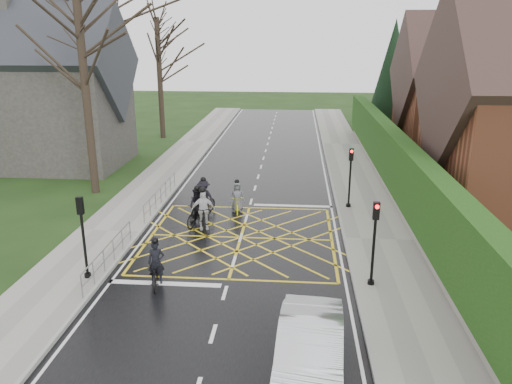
# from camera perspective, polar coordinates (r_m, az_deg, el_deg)

# --- Properties ---
(ground) EXTENTS (120.00, 120.00, 0.00)m
(ground) POSITION_cam_1_polar(r_m,az_deg,el_deg) (22.18, -1.75, -5.23)
(ground) COLOR black
(ground) RESTS_ON ground
(road) EXTENTS (9.00, 80.00, 0.01)m
(road) POSITION_cam_1_polar(r_m,az_deg,el_deg) (22.18, -1.75, -5.22)
(road) COLOR black
(road) RESTS_ON ground
(sidewalk_right) EXTENTS (3.00, 80.00, 0.15)m
(sidewalk_right) POSITION_cam_1_polar(r_m,az_deg,el_deg) (22.33, 13.81, -5.39)
(sidewalk_right) COLOR gray
(sidewalk_right) RESTS_ON ground
(sidewalk_left) EXTENTS (3.00, 80.00, 0.15)m
(sidewalk_left) POSITION_cam_1_polar(r_m,az_deg,el_deg) (23.55, -16.46, -4.39)
(sidewalk_left) COLOR gray
(sidewalk_left) RESTS_ON ground
(stone_wall) EXTENTS (0.50, 38.00, 0.70)m
(stone_wall) POSITION_cam_1_polar(r_m,az_deg,el_deg) (28.10, 15.56, -0.17)
(stone_wall) COLOR slate
(stone_wall) RESTS_ON ground
(hedge) EXTENTS (0.90, 38.00, 2.80)m
(hedge) POSITION_cam_1_polar(r_m,az_deg,el_deg) (27.64, 15.85, 3.29)
(hedge) COLOR #10370F
(hedge) RESTS_ON stone_wall
(house_far) EXTENTS (9.80, 8.80, 10.30)m
(house_far) POSITION_cam_1_polar(r_m,az_deg,el_deg) (40.51, 22.87, 10.18)
(house_far) COLOR brown
(house_far) RESTS_ON ground
(conifer) EXTENTS (4.60, 4.60, 10.00)m
(conifer) POSITION_cam_1_polar(r_m,az_deg,el_deg) (47.22, 15.30, 12.53)
(conifer) COLOR black
(conifer) RESTS_ON ground
(church) EXTENTS (8.80, 7.80, 11.00)m
(church) POSITION_cam_1_polar(r_m,az_deg,el_deg) (36.20, -21.74, 10.50)
(church) COLOR #2D2B28
(church) RESTS_ON ground
(tree_near) EXTENTS (9.24, 9.24, 11.44)m
(tree_near) POSITION_cam_1_polar(r_m,az_deg,el_deg) (28.68, -19.32, 15.24)
(tree_near) COLOR black
(tree_near) RESTS_ON ground
(tree_mid) EXTENTS (10.08, 10.08, 12.48)m
(tree_mid) POSITION_cam_1_polar(r_m,az_deg,el_deg) (36.48, -15.80, 16.96)
(tree_mid) COLOR black
(tree_mid) RESTS_ON ground
(tree_far) EXTENTS (8.40, 8.40, 10.40)m
(tree_far) POSITION_cam_1_polar(r_m,az_deg,el_deg) (43.92, -11.09, 15.37)
(tree_far) COLOR black
(tree_far) RESTS_ON ground
(railing_south) EXTENTS (0.05, 5.04, 1.03)m
(railing_south) POSITION_cam_1_polar(r_m,az_deg,el_deg) (19.81, -16.51, -6.40)
(railing_south) COLOR slate
(railing_south) RESTS_ON ground
(railing_north) EXTENTS (0.05, 6.04, 1.03)m
(railing_north) POSITION_cam_1_polar(r_m,az_deg,el_deg) (26.48, -10.85, 0.08)
(railing_north) COLOR slate
(railing_north) RESTS_ON ground
(traffic_light_ne) EXTENTS (0.24, 0.31, 3.21)m
(traffic_light_ne) POSITION_cam_1_polar(r_m,az_deg,el_deg) (25.62, 10.69, 1.55)
(traffic_light_ne) COLOR black
(traffic_light_ne) RESTS_ON ground
(traffic_light_se) EXTENTS (0.24, 0.31, 3.21)m
(traffic_light_se) POSITION_cam_1_polar(r_m,az_deg,el_deg) (17.75, 13.31, -5.88)
(traffic_light_se) COLOR black
(traffic_light_se) RESTS_ON ground
(traffic_light_sw) EXTENTS (0.24, 0.31, 3.21)m
(traffic_light_sw) POSITION_cam_1_polar(r_m,az_deg,el_deg) (18.80, -19.09, -5.05)
(traffic_light_sw) COLOR black
(traffic_light_sw) RESTS_ON ground
(cyclist_rear) EXTENTS (1.01, 1.93, 1.79)m
(cyclist_rear) POSITION_cam_1_polar(r_m,az_deg,el_deg) (18.34, -11.35, -8.66)
(cyclist_rear) COLOR black
(cyclist_rear) RESTS_ON ground
(cyclist_back) EXTENTS (1.14, 1.99, 1.93)m
(cyclist_back) POSITION_cam_1_polar(r_m,az_deg,el_deg) (23.53, -6.70, -2.09)
(cyclist_back) COLOR black
(cyclist_back) RESTS_ON ground
(cyclist_mid) EXTENTS (1.46, 2.10, 1.94)m
(cyclist_mid) POSITION_cam_1_polar(r_m,az_deg,el_deg) (24.85, -6.00, -1.04)
(cyclist_mid) COLOR black
(cyclist_mid) RESTS_ON ground
(cyclist_front) EXTENTS (1.17, 2.10, 2.03)m
(cyclist_front) POSITION_cam_1_polar(r_m,az_deg,el_deg) (22.94, -6.08, -2.53)
(cyclist_front) COLOR black
(cyclist_front) RESTS_ON ground
(cyclist_lead) EXTENTS (0.88, 1.81, 1.69)m
(cyclist_lead) POSITION_cam_1_polar(r_m,az_deg,el_deg) (25.18, -2.19, -1.00)
(cyclist_lead) COLOR #B3B616
(cyclist_lead) RESTS_ON ground
(car) EXTENTS (1.98, 4.89, 1.58)m
(car) POSITION_cam_1_polar(r_m,az_deg,el_deg) (13.48, 6.15, -17.80)
(car) COLOR silver
(car) RESTS_ON ground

